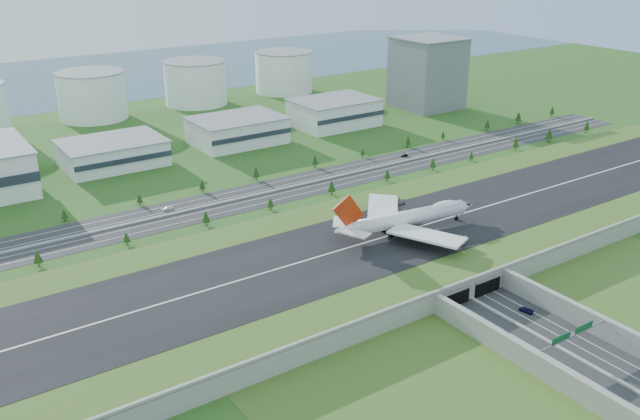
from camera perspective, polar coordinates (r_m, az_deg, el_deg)
ground at (r=301.74m, az=5.76°, el=-3.59°), size 1200.00×1200.00×0.00m
airfield_deck at (r=299.93m, az=5.80°, el=-2.89°), size 520.00×100.00×9.20m
underpass_road at (r=242.77m, az=21.18°, el=-11.10°), size 38.80×120.40×8.00m
sign_gantry_near at (r=242.93m, az=20.45°, el=-9.98°), size 38.70×0.70×9.80m
north_expressway at (r=373.29m, az=-3.55°, el=1.66°), size 560.00×36.00×0.12m
tree_row at (r=390.93m, az=1.61°, el=3.36°), size 502.80×48.72×8.46m
hangar_mid_a at (r=431.50m, az=-17.05°, el=4.60°), size 58.00×42.00×15.00m
hangar_mid_b at (r=461.56m, az=-6.99°, el=6.66°), size 58.00×42.00×17.00m
hangar_mid_c at (r=501.49m, az=1.20°, el=8.19°), size 58.00×42.00×19.00m
office_tower at (r=560.38m, az=9.03°, el=11.30°), size 46.00×46.00×55.00m
fuel_tank_b at (r=547.65m, az=-18.64°, el=9.10°), size 50.00×50.00×35.00m
fuel_tank_c at (r=575.55m, az=-10.43°, el=10.47°), size 50.00×50.00×35.00m
fuel_tank_d at (r=614.05m, az=-3.06°, el=11.52°), size 50.00×50.00×35.00m
bay_water at (r=721.06m, az=-19.72°, el=10.46°), size 1200.00×260.00×0.06m
boeing_747 at (r=301.80m, az=7.32°, el=-0.66°), size 72.98×68.56×22.62m
car_0 at (r=249.82m, az=15.48°, el=-10.01°), size 2.73×4.57×1.46m
car_1 at (r=225.37m, az=25.20°, el=-15.42°), size 1.84×4.65×1.50m
car_2 at (r=266.15m, az=16.97°, el=-8.06°), size 3.73×5.96×1.54m
car_5 at (r=433.63m, az=7.08°, el=4.60°), size 5.17×3.26×1.61m
car_6 at (r=484.80m, az=16.16°, el=5.77°), size 6.13×4.23×1.56m
car_7 at (r=354.17m, az=-12.72°, el=0.13°), size 6.04×2.75×1.71m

